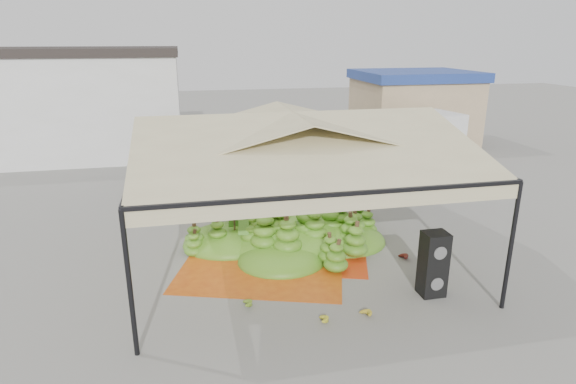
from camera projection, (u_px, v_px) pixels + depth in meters
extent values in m
plane|color=slate|center=(292.00, 251.00, 13.89)|extent=(90.00, 90.00, 0.00)
cylinder|color=black|center=(130.00, 286.00, 8.90)|extent=(0.10, 0.10, 3.00)
cylinder|color=black|center=(511.00, 247.00, 10.51)|extent=(0.10, 0.10, 3.00)
cylinder|color=black|center=(152.00, 172.00, 16.34)|extent=(0.10, 0.10, 3.00)
cylinder|color=black|center=(373.00, 160.00, 17.95)|extent=(0.10, 0.10, 3.00)
pyramid|color=#C5BB8B|center=(293.00, 131.00, 12.81)|extent=(8.00, 8.00, 1.00)
cube|color=black|center=(293.00, 149.00, 12.97)|extent=(8.00, 8.00, 0.08)
cube|color=#C5BB8B|center=(293.00, 156.00, 13.02)|extent=(8.00, 8.00, 0.36)
cube|color=silver|center=(37.00, 108.00, 24.12)|extent=(14.00, 6.00, 5.00)
cube|color=black|center=(28.00, 52.00, 23.29)|extent=(14.30, 6.30, 0.40)
cube|color=tan|center=(413.00, 112.00, 27.44)|extent=(6.00, 5.00, 3.60)
cube|color=navy|center=(416.00, 75.00, 26.82)|extent=(6.30, 5.30, 0.50)
cube|color=#C65C12|center=(264.00, 261.00, 13.23)|extent=(5.33, 5.20, 0.01)
cube|color=red|center=(300.00, 244.00, 14.30)|extent=(4.85, 4.98, 0.01)
ellipsoid|color=#4A7718|center=(289.00, 222.00, 14.22)|extent=(7.76, 7.15, 1.34)
ellipsoid|color=gold|center=(320.00, 318.00, 10.37)|extent=(0.51, 0.43, 0.21)
ellipsoid|color=gold|center=(364.00, 313.00, 10.57)|extent=(0.54, 0.49, 0.20)
ellipsoid|color=maroon|center=(401.00, 256.00, 13.32)|extent=(0.50, 0.41, 0.23)
ellipsoid|color=#562413|center=(424.00, 248.00, 13.84)|extent=(0.54, 0.49, 0.20)
ellipsoid|color=#547E1A|center=(244.00, 302.00, 10.97)|extent=(0.51, 0.42, 0.23)
ellipsoid|color=#4A7D1A|center=(282.00, 180.00, 11.55)|extent=(0.24, 0.24, 0.20)
ellipsoid|color=#4A7D1A|center=(342.00, 176.00, 11.85)|extent=(0.24, 0.24, 0.20)
ellipsoid|color=#4A7D1A|center=(398.00, 172.00, 12.16)|extent=(0.24, 0.24, 0.20)
ellipsoid|color=#4A7D1A|center=(452.00, 169.00, 12.46)|extent=(0.24, 0.24, 0.20)
cube|color=black|center=(432.00, 279.00, 11.44)|extent=(0.57, 0.50, 0.79)
cube|color=black|center=(435.00, 249.00, 11.20)|extent=(0.57, 0.50, 0.79)
imported|color=gray|center=(230.00, 177.00, 18.05)|extent=(0.65, 0.43, 1.76)
cube|color=#52331B|center=(223.00, 158.00, 20.37)|extent=(5.00, 2.65, 0.12)
cube|color=silver|center=(297.00, 153.00, 20.71)|extent=(1.92, 2.27, 2.22)
cylinder|color=black|center=(180.00, 179.00, 19.43)|extent=(0.89, 0.37, 0.87)
cylinder|color=black|center=(184.00, 166.00, 21.25)|extent=(0.89, 0.37, 0.87)
cylinder|color=black|center=(256.00, 176.00, 19.79)|extent=(0.89, 0.37, 0.87)
cylinder|color=black|center=(254.00, 164.00, 21.61)|extent=(0.89, 0.37, 0.87)
cylinder|color=black|center=(296.00, 175.00, 19.98)|extent=(0.89, 0.37, 0.87)
cylinder|color=black|center=(290.00, 163.00, 21.80)|extent=(0.89, 0.37, 0.87)
ellipsoid|color=#417718|center=(222.00, 147.00, 20.22)|extent=(4.00, 2.08, 0.67)
cube|color=yellow|center=(233.00, 137.00, 20.16)|extent=(2.09, 2.09, 0.24)
cube|color=#4B2F19|center=(371.00, 146.00, 21.96)|extent=(5.71, 3.41, 0.13)
cube|color=silver|center=(433.00, 138.00, 23.24)|extent=(2.33, 2.67, 2.46)
cylinder|color=black|center=(345.00, 170.00, 20.50)|extent=(1.01, 0.49, 0.96)
cylinder|color=black|center=(322.00, 159.00, 22.38)|extent=(1.01, 0.49, 0.96)
cylinder|color=black|center=(411.00, 162.00, 21.77)|extent=(1.01, 0.49, 0.96)
cylinder|color=black|center=(384.00, 152.00, 23.65)|extent=(1.01, 0.49, 0.96)
cylinder|color=black|center=(443.00, 158.00, 22.45)|extent=(1.01, 0.49, 0.96)
cylinder|color=black|center=(415.00, 149.00, 24.32)|extent=(1.01, 0.49, 0.96)
ellipsoid|color=#3F821B|center=(371.00, 135.00, 21.79)|extent=(4.56, 2.69, 0.75)
cube|color=gold|center=(382.00, 125.00, 21.86)|extent=(2.50, 2.49, 0.27)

